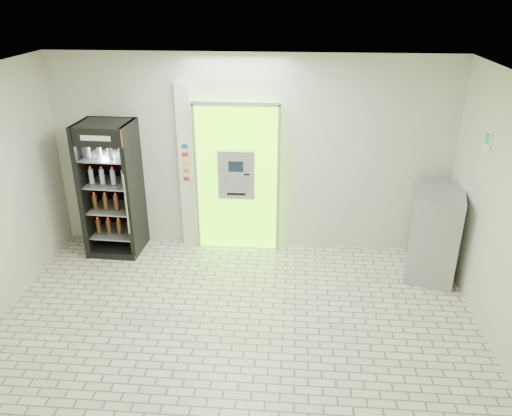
# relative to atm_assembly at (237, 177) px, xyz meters

# --- Properties ---
(ground) EXTENTS (6.00, 6.00, 0.00)m
(ground) POSITION_rel_atm_assembly_xyz_m (0.20, -2.41, -1.17)
(ground) COLOR #BFB49E
(ground) RESTS_ON ground
(room_shell) EXTENTS (6.00, 6.00, 6.00)m
(room_shell) POSITION_rel_atm_assembly_xyz_m (0.20, -2.41, 0.67)
(room_shell) COLOR beige
(room_shell) RESTS_ON ground
(atm_assembly) EXTENTS (1.30, 0.24, 2.33)m
(atm_assembly) POSITION_rel_atm_assembly_xyz_m (0.00, 0.00, 0.00)
(atm_assembly) COLOR #68F702
(atm_assembly) RESTS_ON ground
(pillar) EXTENTS (0.22, 0.11, 2.60)m
(pillar) POSITION_rel_atm_assembly_xyz_m (-0.78, 0.04, 0.13)
(pillar) COLOR silver
(pillar) RESTS_ON ground
(beverage_cooler) EXTENTS (0.80, 0.75, 2.05)m
(beverage_cooler) POSITION_rel_atm_assembly_xyz_m (-1.88, -0.26, -0.18)
(beverage_cooler) COLOR black
(beverage_cooler) RESTS_ON ground
(steel_cabinet) EXTENTS (0.89, 1.10, 1.28)m
(steel_cabinet) POSITION_rel_atm_assembly_xyz_m (2.87, -0.58, -0.53)
(steel_cabinet) COLOR #9A9CA1
(steel_cabinet) RESTS_ON ground
(exit_sign) EXTENTS (0.02, 0.22, 0.26)m
(exit_sign) POSITION_rel_atm_assembly_xyz_m (3.19, -1.01, 0.95)
(exit_sign) COLOR white
(exit_sign) RESTS_ON room_shell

